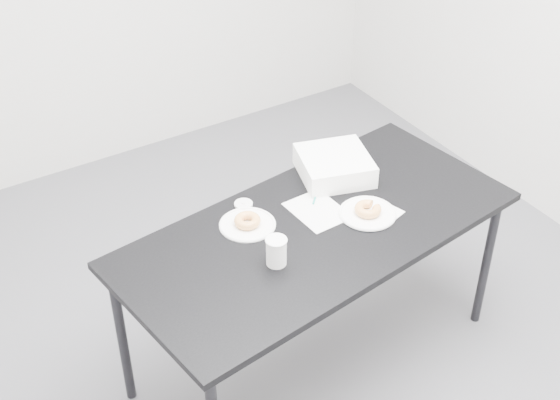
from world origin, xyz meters
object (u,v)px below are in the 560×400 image
plate_far (247,225)px  coffee_cup (276,251)px  pen (316,196)px  bakery_box (334,165)px  donut_far (247,221)px  table (316,237)px  plate_near (368,213)px  donut_near (368,209)px  scorecard (317,210)px

plate_far → coffee_cup: (-0.02, -0.27, 0.06)m
pen → coffee_cup: 0.48m
plate_far → bakery_box: bearing=12.5°
donut_far → table: bearing=-33.3°
pen → plate_far: pen is taller
table → plate_near: plate_near is taller
bakery_box → donut_near: bearing=-82.3°
donut_far → coffee_cup: 0.28m
plate_far → coffee_cup: bearing=-95.1°
donut_far → bakery_box: bearing=12.5°
plate_far → donut_far: (0.00, -0.00, 0.02)m
scorecard → coffee_cup: coffee_cup is taller
table → plate_far: size_ratio=7.57×
bakery_box → donut_far: bearing=-150.8°
coffee_cup → bakery_box: 0.68m
donut_near → plate_far: 0.52m
table → plate_near: size_ratio=7.35×
coffee_cup → table: bearing=22.5°
table → donut_far: (-0.24, 0.16, 0.08)m
plate_near → donut_near: 0.02m
plate_far → bakery_box: (0.53, 0.12, 0.05)m
scorecard → plate_near: bearing=-42.0°
pen → plate_near: (0.12, -0.22, 0.00)m
plate_far → plate_near: bearing=-23.5°
plate_near → pen: bearing=117.9°
table → pen: pen is taller
donut_near → plate_far: bearing=156.5°
coffee_cup → plate_near: bearing=7.5°
plate_near → donut_near: (0.00, 0.00, 0.02)m
coffee_cup → donut_far: bearing=84.9°
coffee_cup → bakery_box: coffee_cup is taller
plate_far → donut_far: donut_far is taller
plate_near → coffee_cup: bearing=-172.5°
pen → donut_near: bearing=-108.0°
plate_far → coffee_cup: size_ratio=1.96×
plate_near → coffee_cup: coffee_cup is taller
donut_near → bakery_box: 0.33m
plate_near → plate_far: bearing=156.5°
plate_near → donut_near: size_ratio=2.13×
scorecard → donut_far: bearing=164.3°
donut_near → coffee_cup: coffee_cup is taller
donut_near → donut_far: bearing=156.5°
bakery_box → plate_near: bearing=-82.3°
donut_near → coffee_cup: (-0.50, -0.07, 0.03)m
table → plate_far: 0.30m
pen → plate_near: size_ratio=0.49×
donut_near → donut_far: 0.52m
pen → donut_far: donut_far is taller
pen → plate_far: size_ratio=0.50×
pen → plate_near: bearing=-108.0°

